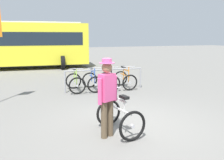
{
  "coord_description": "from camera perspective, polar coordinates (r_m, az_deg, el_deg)",
  "views": [
    {
      "loc": [
        -2.48,
        -5.21,
        2.18
      ],
      "look_at": [
        -0.26,
        0.73,
        1.0
      ],
      "focal_mm": 37.99,
      "sensor_mm": 36.0,
      "label": 1
    }
  ],
  "objects": [
    {
      "name": "racked_bike_orange",
      "position": [
        10.02,
        3.13,
        0.12
      ],
      "size": [
        0.67,
        1.12,
        0.98
      ],
      "color": "black",
      "rests_on": "ground"
    },
    {
      "name": "bike_rack_rail",
      "position": [
        9.52,
        -1.84,
        1.39
      ],
      "size": [
        3.2,
        0.25,
        0.88
      ],
      "color": "#99999E",
      "rests_on": "ground"
    },
    {
      "name": "person_with_featured_bike",
      "position": [
        5.05,
        -1.19,
        -3.58
      ],
      "size": [
        0.49,
        0.32,
        1.72
      ],
      "color": "brown",
      "rests_on": "ground"
    },
    {
      "name": "racked_bike_lime",
      "position": [
        9.51,
        -8.84,
        -0.55
      ],
      "size": [
        0.72,
        1.12,
        0.97
      ],
      "color": "black",
      "rests_on": "ground"
    },
    {
      "name": "racked_bike_blue",
      "position": [
        9.64,
        -4.72,
        -0.32
      ],
      "size": [
        0.71,
        1.11,
        0.97
      ],
      "color": "black",
      "rests_on": "ground"
    },
    {
      "name": "ground_plane",
      "position": [
        6.16,
        4.74,
        -10.19
      ],
      "size": [
        80.0,
        80.0,
        0.0
      ],
      "primitive_type": "plane",
      "color": "slate"
    },
    {
      "name": "racked_bike_black",
      "position": [
        9.8,
        -0.72,
        -0.09
      ],
      "size": [
        0.75,
        1.17,
        0.98
      ],
      "color": "black",
      "rests_on": "ground"
    },
    {
      "name": "bus_distant",
      "position": [
        17.21,
        -23.17,
        8.26
      ],
      "size": [
        10.18,
        3.98,
        3.08
      ],
      "color": "yellow",
      "rests_on": "ground"
    },
    {
      "name": "featured_bicycle",
      "position": [
        5.49,
        1.16,
        -7.42
      ],
      "size": [
        0.83,
        1.25,
        1.09
      ],
      "color": "black",
      "rests_on": "ground"
    }
  ]
}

